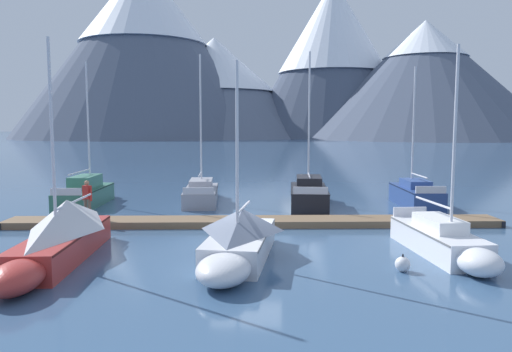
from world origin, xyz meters
TOP-DOWN VIEW (x-y plane):
  - ground_plane at (0.00, 0.00)m, footprint 700.00×700.00m
  - mountain_west_summit at (-49.83, 163.88)m, footprint 95.13×95.13m
  - mountain_central_massif at (-24.45, 170.48)m, footprint 82.53×82.53m
  - mountain_shoulder_ridge at (20.81, 170.25)m, footprint 66.90×66.90m
  - mountain_east_summit at (50.62, 154.16)m, footprint 85.73×85.73m
  - dock at (0.00, 4.00)m, footprint 21.92×3.25m
  - sailboat_nearest_berth at (-9.62, 9.12)m, footprint 2.06×6.75m
  - sailboat_second_berth at (-6.01, -1.98)m, footprint 2.18×7.58m
  - sailboat_mid_dock_port at (-3.40, 10.48)m, footprint 2.36×6.47m
  - sailboat_mid_dock_starboard at (-0.17, -1.64)m, footprint 2.38×6.54m
  - sailboat_far_berth at (2.75, 9.57)m, footprint 2.08×6.44m
  - sailboat_outer_slip at (6.71, -0.84)m, footprint 2.21×6.01m
  - sailboat_end_of_dock at (8.62, 9.95)m, footprint 1.89×5.79m
  - person_on_dock at (-7.47, 3.80)m, footprint 0.53×0.37m
  - mooring_buoy_channel_marker at (4.90, -2.65)m, footprint 0.46×0.46m

SIDE VIEW (x-z plane):
  - ground_plane at x=0.00m, z-range 0.00..0.00m
  - dock at x=0.00m, z-range -0.01..0.29m
  - mooring_buoy_channel_marker at x=4.90m, z-range -0.04..0.50m
  - sailboat_outer_slip at x=6.71m, z-range -2.95..4.04m
  - sailboat_mid_dock_port at x=-3.40m, z-range -3.66..4.78m
  - sailboat_end_of_dock at x=8.62m, z-range -3.21..4.47m
  - sailboat_nearest_berth at x=-9.62m, z-range -3.33..4.65m
  - sailboat_far_berth at x=2.75m, z-range -3.58..4.91m
  - sailboat_mid_dock_starboard at x=-0.17m, z-range -2.49..3.96m
  - sailboat_second_berth at x=-6.01m, z-range -2.68..4.46m
  - person_on_dock at x=-7.47m, z-range 0.42..2.11m
  - mountain_central_massif at x=-24.45m, z-range 1.30..39.38m
  - mountain_east_summit at x=50.62m, z-range 0.45..40.80m
  - mountain_shoulder_ridge at x=20.81m, z-range 2.21..61.19m
  - mountain_west_summit at x=-49.83m, z-range 1.75..66.61m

